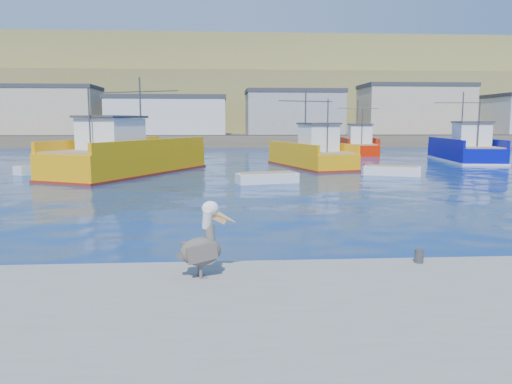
{
  "coord_description": "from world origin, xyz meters",
  "views": [
    {
      "loc": [
        -1.32,
        -13.89,
        3.6
      ],
      "look_at": [
        -0.27,
        2.05,
        1.35
      ],
      "focal_mm": 35.0,
      "sensor_mm": 36.0,
      "label": 1
    }
  ],
  "objects_px": {
    "skiff_mid": "(392,171)",
    "skiff_extra": "(267,179)",
    "trawler_yellow_b": "(312,155)",
    "skiff_far": "(482,152)",
    "boat_orange": "(358,145)",
    "skiff_left": "(43,170)",
    "trawler_yellow_a": "(128,157)",
    "pelican": "(203,245)",
    "trawler_blue": "(465,150)"
  },
  "relations": [
    {
      "from": "trawler_blue",
      "to": "skiff_far",
      "type": "bearing_deg",
      "value": 54.31
    },
    {
      "from": "skiff_left",
      "to": "skiff_mid",
      "type": "xyz_separation_m",
      "value": [
        24.26,
        -2.88,
        0.01
      ]
    },
    {
      "from": "trawler_yellow_b",
      "to": "skiff_extra",
      "type": "xyz_separation_m",
      "value": [
        -4.44,
        -10.07,
        -0.72
      ]
    },
    {
      "from": "trawler_yellow_a",
      "to": "pelican",
      "type": "height_order",
      "value": "trawler_yellow_a"
    },
    {
      "from": "skiff_mid",
      "to": "skiff_far",
      "type": "relative_size",
      "value": 0.98
    },
    {
      "from": "skiff_far",
      "to": "skiff_extra",
      "type": "height_order",
      "value": "skiff_far"
    },
    {
      "from": "trawler_yellow_b",
      "to": "skiff_left",
      "type": "height_order",
      "value": "trawler_yellow_b"
    },
    {
      "from": "pelican",
      "to": "skiff_far",
      "type": "bearing_deg",
      "value": 56.41
    },
    {
      "from": "trawler_yellow_a",
      "to": "pelican",
      "type": "distance_m",
      "value": 25.95
    },
    {
      "from": "skiff_mid",
      "to": "pelican",
      "type": "distance_m",
      "value": 26.24
    },
    {
      "from": "trawler_yellow_a",
      "to": "trawler_yellow_b",
      "type": "xyz_separation_m",
      "value": [
        13.63,
        4.44,
        -0.2
      ]
    },
    {
      "from": "trawler_blue",
      "to": "pelican",
      "type": "xyz_separation_m",
      "value": [
        -22.72,
        -34.91,
        0.13
      ]
    },
    {
      "from": "trawler_blue",
      "to": "skiff_left",
      "type": "bearing_deg",
      "value": -166.13
    },
    {
      "from": "skiff_left",
      "to": "boat_orange",
      "type": "bearing_deg",
      "value": 34.86
    },
    {
      "from": "trawler_yellow_a",
      "to": "skiff_mid",
      "type": "xyz_separation_m",
      "value": [
        18.08,
        -1.84,
        -0.91
      ]
    },
    {
      "from": "boat_orange",
      "to": "pelican",
      "type": "xyz_separation_m",
      "value": [
        -15.64,
        -45.74,
        0.1
      ]
    },
    {
      "from": "skiff_left",
      "to": "skiff_far",
      "type": "relative_size",
      "value": 0.88
    },
    {
      "from": "trawler_blue",
      "to": "boat_orange",
      "type": "relative_size",
      "value": 1.24
    },
    {
      "from": "trawler_blue",
      "to": "skiff_left",
      "type": "xyz_separation_m",
      "value": [
        -35.07,
        -8.66,
        -0.77
      ]
    },
    {
      "from": "trawler_blue",
      "to": "skiff_mid",
      "type": "distance_m",
      "value": 15.84
    },
    {
      "from": "boat_orange",
      "to": "skiff_extra",
      "type": "distance_m",
      "value": 29.06
    },
    {
      "from": "trawler_yellow_b",
      "to": "skiff_far",
      "type": "distance_m",
      "value": 25.37
    },
    {
      "from": "skiff_mid",
      "to": "pelican",
      "type": "height_order",
      "value": "pelican"
    },
    {
      "from": "boat_orange",
      "to": "trawler_yellow_a",
      "type": "bearing_deg",
      "value": -136.72
    },
    {
      "from": "trawler_yellow_a",
      "to": "trawler_blue",
      "type": "distance_m",
      "value": 30.48
    },
    {
      "from": "skiff_mid",
      "to": "skiff_far",
      "type": "height_order",
      "value": "skiff_far"
    },
    {
      "from": "trawler_blue",
      "to": "skiff_mid",
      "type": "relative_size",
      "value": 2.89
    },
    {
      "from": "trawler_yellow_b",
      "to": "boat_orange",
      "type": "xyz_separation_m",
      "value": [
        8.18,
        16.1,
        0.08
      ]
    },
    {
      "from": "trawler_yellow_a",
      "to": "boat_orange",
      "type": "bearing_deg",
      "value": 43.28
    },
    {
      "from": "boat_orange",
      "to": "skiff_left",
      "type": "bearing_deg",
      "value": -145.14
    },
    {
      "from": "trawler_blue",
      "to": "skiff_extra",
      "type": "xyz_separation_m",
      "value": [
        -19.71,
        -15.33,
        -0.77
      ]
    },
    {
      "from": "trawler_yellow_b",
      "to": "skiff_extra",
      "type": "height_order",
      "value": "trawler_yellow_b"
    },
    {
      "from": "trawler_yellow_a",
      "to": "skiff_extra",
      "type": "height_order",
      "value": "trawler_yellow_a"
    },
    {
      "from": "boat_orange",
      "to": "pelican",
      "type": "height_order",
      "value": "boat_orange"
    },
    {
      "from": "trawler_yellow_a",
      "to": "skiff_far",
      "type": "height_order",
      "value": "trawler_yellow_a"
    },
    {
      "from": "trawler_yellow_a",
      "to": "skiff_extra",
      "type": "xyz_separation_m",
      "value": [
        9.18,
        -5.62,
        -0.92
      ]
    },
    {
      "from": "trawler_yellow_a",
      "to": "trawler_yellow_b",
      "type": "bearing_deg",
      "value": 18.05
    },
    {
      "from": "pelican",
      "to": "skiff_left",
      "type": "bearing_deg",
      "value": 115.2
    },
    {
      "from": "boat_orange",
      "to": "pelican",
      "type": "distance_m",
      "value": 48.34
    },
    {
      "from": "trawler_blue",
      "to": "pelican",
      "type": "distance_m",
      "value": 41.65
    },
    {
      "from": "skiff_left",
      "to": "pelican",
      "type": "xyz_separation_m",
      "value": [
        12.35,
        -26.25,
        0.9
      ]
    },
    {
      "from": "trawler_blue",
      "to": "skiff_mid",
      "type": "bearing_deg",
      "value": -133.14
    },
    {
      "from": "skiff_left",
      "to": "skiff_extra",
      "type": "relative_size",
      "value": 0.92
    },
    {
      "from": "trawler_blue",
      "to": "pelican",
      "type": "relative_size",
      "value": 7.4
    },
    {
      "from": "pelican",
      "to": "trawler_blue",
      "type": "bearing_deg",
      "value": 56.94
    },
    {
      "from": "trawler_yellow_a",
      "to": "trawler_yellow_b",
      "type": "distance_m",
      "value": 14.34
    },
    {
      "from": "skiff_far",
      "to": "trawler_blue",
      "type": "bearing_deg",
      "value": -125.69
    },
    {
      "from": "skiff_mid",
      "to": "skiff_extra",
      "type": "distance_m",
      "value": 9.66
    },
    {
      "from": "boat_orange",
      "to": "skiff_left",
      "type": "relative_size",
      "value": 2.59
    },
    {
      "from": "skiff_far",
      "to": "pelican",
      "type": "distance_m",
      "value": 52.06
    }
  ]
}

